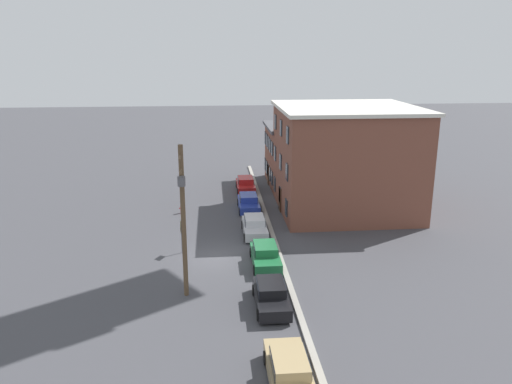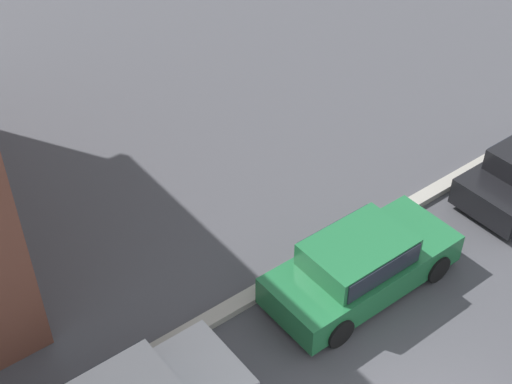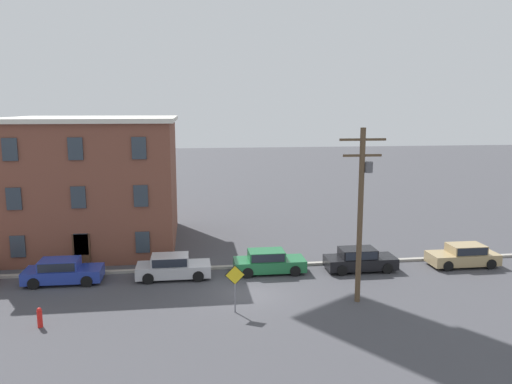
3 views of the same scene
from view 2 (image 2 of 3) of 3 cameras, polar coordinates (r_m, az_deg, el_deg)
kerb_strip at (r=15.64m, az=1.15°, el=-7.47°), size 56.00×0.36×0.16m
car_green at (r=15.33m, az=8.38°, el=-5.63°), size 4.40×1.92×1.43m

